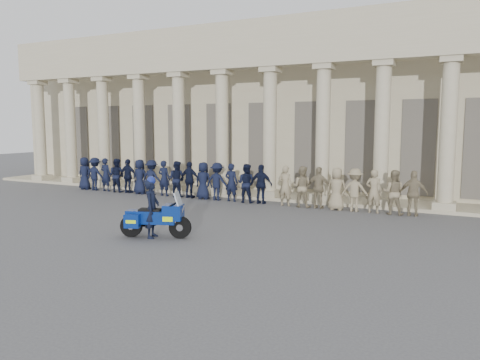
{
  "coord_description": "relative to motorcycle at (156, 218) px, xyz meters",
  "views": [
    {
      "loc": [
        7.44,
        -12.71,
        3.59
      ],
      "look_at": [
        -0.08,
        2.37,
        1.6
      ],
      "focal_mm": 35.0,
      "sensor_mm": 36.0,
      "label": 1
    }
  ],
  "objects": [
    {
      "name": "ground",
      "position": [
        1.51,
        0.79,
        -0.65
      ],
      "size": [
        90.0,
        90.0,
        0.0
      ],
      "primitive_type": "plane",
      "color": "#4D4D50",
      "rests_on": "ground"
    },
    {
      "name": "rider",
      "position": [
        -0.12,
        -0.04,
        0.33
      ],
      "size": [
        0.65,
        0.8,
        1.98
      ],
      "rotation": [
        0.0,
        0.0,
        1.91
      ],
      "color": "black",
      "rests_on": "ground"
    },
    {
      "name": "officer_rank",
      "position": [
        -1.92,
        7.41,
        0.26
      ],
      "size": [
        18.31,
        0.68,
        1.8
      ],
      "color": "black",
      "rests_on": "ground"
    },
    {
      "name": "motorcycle",
      "position": [
        0.0,
        0.0,
        0.0
      ],
      "size": [
        2.24,
        1.28,
        1.49
      ],
      "rotation": [
        0.0,
        0.0,
        0.33
      ],
      "color": "black",
      "rests_on": "ground"
    },
    {
      "name": "building",
      "position": [
        1.51,
        15.54,
        3.88
      ],
      "size": [
        40.0,
        12.5,
        9.0
      ],
      "color": "tan",
      "rests_on": "ground"
    }
  ]
}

